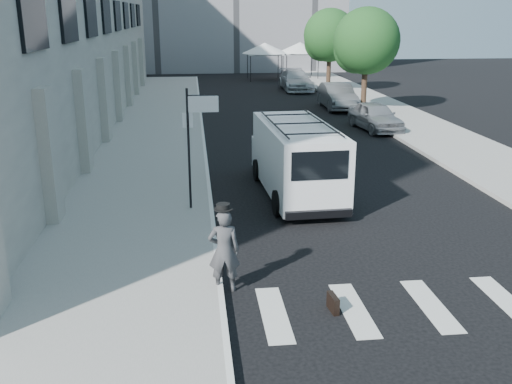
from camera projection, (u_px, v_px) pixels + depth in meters
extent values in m
plane|color=black|center=(297.00, 251.00, 14.11)|extent=(120.00, 120.00, 0.00)
cube|color=gray|center=(158.00, 128.00, 28.81)|extent=(4.50, 48.00, 0.15)
cube|color=gray|center=(386.00, 111.00, 34.00)|extent=(4.00, 56.00, 0.15)
cube|color=gray|center=(5.00, 6.00, 28.17)|extent=(10.00, 44.00, 12.00)
cylinder|color=black|center=(189.00, 150.00, 16.30)|extent=(0.07, 0.07, 3.50)
cube|color=white|center=(188.00, 120.00, 16.06)|extent=(0.30, 0.03, 0.42)
cube|color=white|center=(203.00, 104.00, 15.96)|extent=(0.85, 0.06, 0.45)
cylinder|color=black|center=(364.00, 89.00, 33.46)|extent=(0.32, 0.32, 2.80)
sphere|color=#16461F|center=(367.00, 41.00, 32.64)|extent=(3.80, 3.80, 3.80)
sphere|color=#16461F|center=(356.00, 50.00, 33.34)|extent=(2.66, 2.66, 2.66)
cylinder|color=black|center=(329.00, 74.00, 41.99)|extent=(0.32, 0.32, 2.80)
sphere|color=#16461F|center=(330.00, 35.00, 41.18)|extent=(3.80, 3.80, 3.80)
sphere|color=#16461F|center=(322.00, 43.00, 41.87)|extent=(2.66, 2.66, 2.66)
cylinder|color=black|center=(251.00, 69.00, 48.76)|extent=(0.06, 0.06, 2.20)
cylinder|color=black|center=(283.00, 69.00, 49.06)|extent=(0.06, 0.06, 2.20)
cylinder|color=black|center=(247.00, 66.00, 51.42)|extent=(0.06, 0.06, 2.20)
cylinder|color=black|center=(278.00, 66.00, 51.71)|extent=(0.06, 0.06, 2.20)
cube|color=white|center=(265.00, 54.00, 49.89)|extent=(3.00, 3.00, 0.12)
cone|color=white|center=(265.00, 48.00, 49.74)|extent=(4.00, 4.00, 0.90)
cylinder|color=black|center=(287.00, 68.00, 49.57)|extent=(0.06, 0.06, 2.20)
cylinder|color=black|center=(318.00, 68.00, 49.87)|extent=(0.06, 0.06, 2.20)
cylinder|color=black|center=(282.00, 65.00, 52.23)|extent=(0.06, 0.06, 2.20)
cylinder|color=black|center=(312.00, 65.00, 52.53)|extent=(0.06, 0.06, 2.20)
cube|color=white|center=(300.00, 53.00, 50.71)|extent=(3.00, 3.00, 0.12)
cone|color=white|center=(300.00, 47.00, 50.56)|extent=(4.00, 4.00, 0.90)
imported|color=#3C3C3E|center=(224.00, 251.00, 11.85)|extent=(0.67, 0.45, 1.82)
cube|color=black|center=(333.00, 303.00, 11.23)|extent=(0.17, 0.45, 0.34)
cube|color=black|center=(292.00, 203.00, 16.70)|extent=(0.32, 0.47, 0.65)
cylinder|color=black|center=(288.00, 181.00, 16.71)|extent=(0.02, 0.02, 0.61)
cylinder|color=black|center=(296.00, 181.00, 16.72)|extent=(0.02, 0.02, 0.61)
cube|color=black|center=(292.00, 171.00, 16.62)|extent=(0.25, 0.05, 0.03)
cube|color=white|center=(297.00, 158.00, 18.09)|extent=(2.24, 5.47, 2.09)
cube|color=white|center=(279.00, 152.00, 21.01)|extent=(1.93, 0.99, 1.10)
cube|color=black|center=(320.00, 165.00, 15.43)|extent=(1.60, 0.15, 0.80)
cylinder|color=black|center=(258.00, 170.00, 19.99)|extent=(0.31, 0.77, 0.76)
cylinder|color=black|center=(311.00, 168.00, 20.28)|extent=(0.31, 0.77, 0.76)
cylinder|color=black|center=(279.00, 203.00, 16.51)|extent=(0.31, 0.77, 0.76)
cylinder|color=black|center=(342.00, 200.00, 16.80)|extent=(0.31, 0.77, 0.76)
imported|color=gray|center=(375.00, 116.00, 28.60)|extent=(2.10, 4.27, 1.40)
imported|color=#505457|center=(337.00, 96.00, 34.97)|extent=(1.73, 4.75, 1.56)
imported|color=#B0B3B8|center=(296.00, 80.00, 43.41)|extent=(2.14, 5.24, 1.52)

